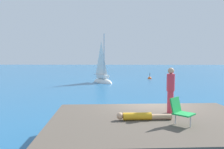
{
  "coord_description": "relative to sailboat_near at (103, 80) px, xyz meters",
  "views": [
    {
      "loc": [
        -1.44,
        -9.69,
        3.08
      ],
      "look_at": [
        -2.15,
        13.47,
        1.27
      ],
      "focal_mm": 35.89,
      "sensor_mm": 36.0,
      "label": 1
    }
  ],
  "objects": [
    {
      "name": "beach_chair",
      "position": [
        3.74,
        -20.08,
        1.18
      ],
      "size": [
        0.76,
        0.76,
        0.8
      ],
      "rotation": [
        0.0,
        0.0,
        5.54
      ],
      "color": "green",
      "rests_on": "shore_ledge"
    },
    {
      "name": "person_standing",
      "position": [
        3.78,
        -18.66,
        1.6
      ],
      "size": [
        0.28,
        0.28,
        1.62
      ],
      "rotation": [
        0.0,
        0.0,
        1.0
      ],
      "color": "#DB384C",
      "rests_on": "shore_ledge"
    },
    {
      "name": "boulder_inland",
      "position": [
        3.65,
        -17.19,
        -0.35
      ],
      "size": [
        1.01,
        1.04,
        0.67
      ],
      "primitive_type": "cube",
      "rotation": [
        -0.19,
        -0.17,
        2.56
      ],
      "color": "brown",
      "rests_on": "ground"
    },
    {
      "name": "boulder_seaward",
      "position": [
        4.84,
        -17.29,
        -0.35
      ],
      "size": [
        1.81,
        1.85,
        0.96
      ],
      "primitive_type": "cube",
      "rotation": [
        -0.12,
        0.05,
        0.75
      ],
      "color": "brown",
      "rests_on": "ground"
    },
    {
      "name": "person_sunbather",
      "position": [
        2.66,
        -19.59,
        0.85
      ],
      "size": [
        1.76,
        0.35,
        0.25
      ],
      "rotation": [
        0.0,
        0.0,
        0.09
      ],
      "color": "gold",
      "rests_on": "shore_ledge"
    },
    {
      "name": "ground_plane",
      "position": [
        3.38,
        -16.9,
        -0.35
      ],
      "size": [
        160.0,
        160.0,
        0.0
      ],
      "primitive_type": "plane",
      "color": "#236093"
    },
    {
      "name": "sailboat_near",
      "position": [
        0.0,
        0.0,
        0.0
      ],
      "size": [
        3.04,
        3.31,
        6.39
      ],
      "rotation": [
        0.0,
        0.0,
        5.41
      ],
      "color": "white",
      "rests_on": "ground"
    },
    {
      "name": "shore_ledge",
      "position": [
        3.07,
        -19.44,
        0.19
      ],
      "size": [
        7.01,
        5.19,
        1.08
      ],
      "primitive_type": "cube",
      "rotation": [
        0.0,
        0.0,
        0.08
      ],
      "color": "brown",
      "rests_on": "ground"
    },
    {
      "name": "marker_buoy",
      "position": [
        6.35,
        5.23,
        -0.34
      ],
      "size": [
        0.56,
        0.56,
        1.13
      ],
      "color": "#EA5114",
      "rests_on": "ground"
    }
  ]
}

